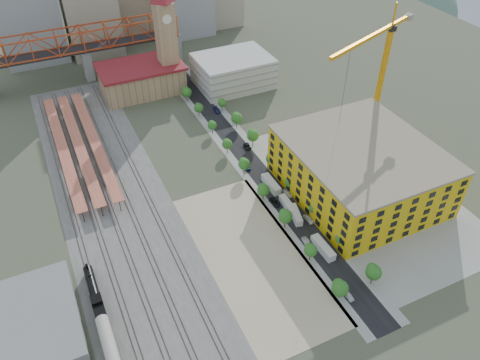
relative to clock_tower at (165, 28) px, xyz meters
name	(u,v)px	position (x,y,z in m)	size (l,w,h in m)	color
ground	(223,191)	(-8.00, -79.99, -28.70)	(400.00, 400.00, 0.00)	#474C38
ballast_strip	(110,190)	(-44.00, -62.49, -28.67)	(36.00, 165.00, 0.06)	#605E59
dirt_lot	(253,256)	(-12.00, -111.49, -28.67)	(28.00, 67.00, 0.06)	tan
street_asphalt	(246,156)	(8.00, -64.99, -28.67)	(12.00, 170.00, 0.06)	black
sidewalk_west	(233,160)	(2.50, -64.99, -28.68)	(3.00, 170.00, 0.04)	gray
sidewalk_east	(258,153)	(13.50, -64.99, -28.68)	(3.00, 170.00, 0.04)	gray
construction_pad	(363,189)	(37.00, -99.99, -28.67)	(50.00, 90.00, 0.06)	gray
rail_tracks	(104,191)	(-45.80, -62.49, -28.55)	(26.56, 160.00, 0.18)	#382B23
platform_canopies	(78,143)	(-49.00, -34.99, -24.70)	(16.00, 80.00, 4.12)	#D97953
station_hall	(142,78)	(-13.00, 2.01, -22.03)	(38.00, 24.00, 13.10)	tan
clock_tower	(165,28)	(0.00, 0.00, 0.00)	(12.00, 12.00, 52.00)	tan
parking_garage	(233,71)	(28.00, -9.99, -21.70)	(34.00, 26.00, 14.00)	silver
truss_bridge	(83,42)	(-33.00, 25.01, -9.83)	(94.00, 9.60, 25.60)	gray
construction_building	(360,170)	(34.00, -99.99, -19.29)	(44.60, 50.60, 18.80)	yellow
warehouse	(34,324)	(-74.00, -109.99, -26.20)	(22.00, 32.00, 5.00)	gray
street_trees	(257,171)	(8.00, -74.99, -28.70)	(15.40, 124.40, 8.00)	#2B6F21
distant_hills	(154,71)	(37.28, 180.01, -108.23)	(647.00, 264.00, 227.00)	#4C6B59
locomotive	(95,294)	(-58.00, -106.97, -26.59)	(2.92, 22.54, 5.64)	black
coach	(111,352)	(-58.00, -126.57, -25.56)	(3.24, 18.79, 5.90)	#2B381F
tower_crane	(380,63)	(56.42, -75.18, 4.47)	(47.49, 20.11, 53.74)	#F89D10
site_trailer_a	(323,248)	(8.00, -118.71, -27.34)	(2.62, 9.95, 2.72)	silver
site_trailer_b	(296,215)	(8.00, -102.53, -27.48)	(2.34, 8.90, 2.44)	silver
site_trailer_c	(287,205)	(8.00, -97.03, -27.50)	(2.30, 8.73, 2.39)	silver
site_trailer_d	(271,184)	(8.00, -85.54, -27.30)	(2.69, 10.21, 2.79)	silver
car_0	(348,295)	(5.00, -136.08, -27.99)	(1.68, 4.17, 1.42)	white
car_1	(306,242)	(5.00, -114.19, -27.95)	(1.58, 4.53, 1.49)	#A2A1A7
car_2	(275,202)	(5.00, -93.72, -28.01)	(2.26, 4.91, 1.36)	black
car_3	(246,166)	(5.00, -71.80, -27.98)	(2.00, 4.93, 1.43)	navy
car_4	(309,219)	(11.00, -105.81, -27.89)	(1.89, 4.71, 1.60)	silver
car_5	(287,194)	(11.00, -91.68, -27.98)	(1.51, 4.33, 1.43)	#A9A8AE
car_6	(247,147)	(11.00, -60.34, -28.04)	(2.18, 4.74, 1.32)	black
car_7	(217,110)	(11.00, -29.83, -27.94)	(2.13, 5.24, 1.52)	navy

